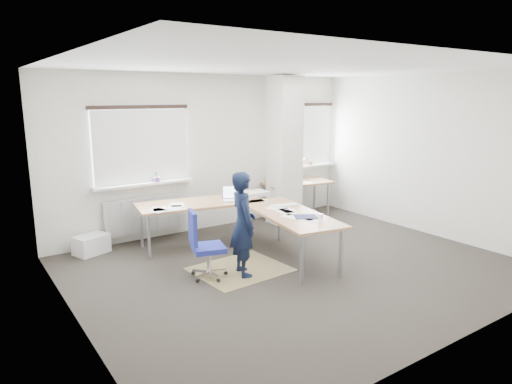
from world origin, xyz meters
TOP-DOWN VIEW (x-y plane):
  - ground at (0.00, 0.00)m, footprint 6.00×6.00m
  - room_shell at (0.18, 0.45)m, footprint 6.04×5.04m
  - floor_mat at (-0.72, 0.36)m, footprint 1.32×1.14m
  - white_crate at (-2.27, 2.25)m, footprint 0.58×0.49m
  - desk_main at (-0.22, 0.97)m, footprint 2.40×2.98m
  - desk_side at (1.78, 2.16)m, footprint 1.49×0.90m
  - task_chair at (-1.25, 0.38)m, footprint 0.53×0.51m
  - person at (-0.77, 0.20)m, footprint 0.45×0.59m

SIDE VIEW (x-z plane):
  - ground at x=0.00m, z-range 0.00..0.00m
  - floor_mat at x=-0.72m, z-range 0.00..0.01m
  - white_crate at x=-2.27m, z-range 0.00..0.29m
  - task_chair at x=-1.25m, z-range -0.21..0.73m
  - desk_side at x=1.78m, z-range 0.08..1.29m
  - desk_main at x=-0.22m, z-range 0.21..1.17m
  - person at x=-0.77m, z-range 0.00..1.44m
  - room_shell at x=0.18m, z-range 0.34..3.16m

